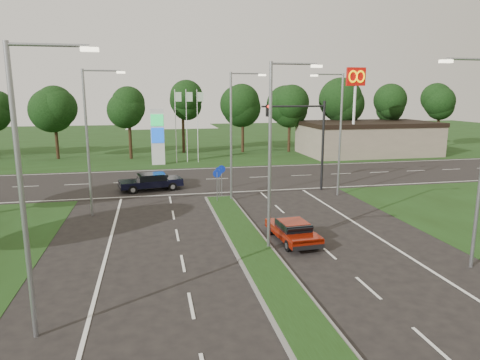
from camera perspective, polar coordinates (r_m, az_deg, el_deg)
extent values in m
plane|color=black|center=(16.05, 6.92, -16.74)|extent=(160.00, 160.00, 0.00)
cube|color=#1B3311|center=(68.94, -7.83, 5.07)|extent=(160.00, 50.00, 0.02)
cube|color=black|center=(38.40, -4.54, 0.08)|extent=(160.00, 12.00, 0.02)
cube|color=slate|center=(19.48, 3.11, -11.20)|extent=(2.00, 26.00, 0.12)
cube|color=gray|center=(56.38, 16.62, 5.34)|extent=(16.00, 9.00, 4.00)
cylinder|color=gray|center=(20.35, 3.98, 2.79)|extent=(0.16, 0.16, 9.00)
cylinder|color=gray|center=(20.49, 7.23, 15.13)|extent=(2.20, 0.10, 0.10)
cube|color=#FFF2CC|center=(20.86, 10.18, 14.70)|extent=(0.50, 0.22, 0.12)
cylinder|color=gray|center=(30.02, -1.20, 5.62)|extent=(0.16, 0.16, 9.00)
cylinder|color=gray|center=(30.12, 0.89, 14.02)|extent=(2.20, 0.10, 0.10)
cube|color=#FFF2CC|center=(30.37, 2.97, 13.79)|extent=(0.50, 0.22, 0.12)
cylinder|color=gray|center=(14.23, -27.06, -2.24)|extent=(0.16, 0.16, 9.00)
cylinder|color=gray|center=(13.70, -24.19, 16.10)|extent=(2.20, 0.10, 0.10)
cube|color=#FFF2CC|center=(13.52, -19.41, 16.09)|extent=(0.50, 0.22, 0.12)
cylinder|color=gray|center=(27.80, -19.66, 4.48)|extent=(0.16, 0.16, 9.00)
cylinder|color=gray|center=(27.53, -17.96, 13.72)|extent=(2.20, 0.10, 0.10)
cube|color=#FFF2CC|center=(27.44, -15.60, 13.65)|extent=(0.50, 0.22, 0.12)
cylinder|color=gray|center=(32.53, 13.22, 5.77)|extent=(0.16, 0.16, 9.00)
cylinder|color=gray|center=(31.97, 11.75, 13.64)|extent=(2.20, 0.10, 0.10)
cube|color=#FFF2CC|center=(31.55, 9.85, 13.56)|extent=(0.50, 0.22, 0.12)
cylinder|color=gray|center=(19.89, 28.39, 13.99)|extent=(2.20, 0.10, 0.10)
cube|color=#FFF2CC|center=(19.21, 25.77, 14.06)|extent=(0.50, 0.22, 0.12)
cylinder|color=black|center=(34.26, 10.98, 4.45)|extent=(0.20, 0.20, 7.00)
cylinder|color=black|center=(33.14, 7.14, 9.72)|extent=(5.00, 0.14, 0.14)
cube|color=black|center=(32.56, 3.75, 9.23)|extent=(0.28, 0.28, 0.90)
sphere|color=#FF190C|center=(32.38, 3.84, 9.74)|extent=(0.20, 0.20, 0.20)
cylinder|color=gray|center=(29.90, -3.07, -1.03)|extent=(0.06, 0.06, 2.20)
cylinder|color=#0C26A5|center=(29.70, -3.09, 0.86)|extent=(0.56, 0.04, 0.56)
cylinder|color=gray|center=(30.91, -2.80, -0.61)|extent=(0.06, 0.06, 2.20)
cylinder|color=#0C26A5|center=(30.71, -2.82, 1.21)|extent=(0.56, 0.04, 0.56)
cylinder|color=gray|center=(31.63, -2.46, -0.33)|extent=(0.06, 0.06, 2.20)
cylinder|color=#0C26A5|center=(31.44, -2.48, 1.46)|extent=(0.56, 0.04, 0.56)
cube|color=silver|center=(46.59, -10.93, 5.65)|extent=(1.40, 0.30, 6.00)
cube|color=#0CA53F|center=(46.27, -11.01, 7.84)|extent=(1.30, 0.08, 1.20)
cube|color=#0C3FBF|center=(46.39, -10.93, 5.87)|extent=(1.30, 0.08, 1.60)
cylinder|color=silver|center=(47.57, -8.57, 7.05)|extent=(0.08, 0.08, 8.00)
cube|color=#B2D8B2|center=(47.46, -8.26, 10.92)|extent=(0.70, 0.02, 1.00)
cylinder|color=silver|center=(47.65, -7.12, 7.10)|extent=(0.08, 0.08, 8.00)
cube|color=#B2D8B2|center=(47.55, -6.79, 10.96)|extent=(0.70, 0.02, 1.00)
cylinder|color=silver|center=(47.76, -5.67, 7.14)|extent=(0.08, 0.08, 8.00)
cube|color=#B2D8B2|center=(47.67, -5.32, 10.99)|extent=(0.70, 0.02, 1.00)
cylinder|color=silver|center=(50.78, 14.94, 8.20)|extent=(0.30, 0.30, 10.00)
cube|color=#BF0C07|center=(50.74, 15.20, 13.16)|extent=(2.20, 0.35, 2.00)
torus|color=#FFC600|center=(50.35, 14.84, 13.20)|extent=(1.06, 0.16, 1.06)
torus|color=#FFC600|center=(50.75, 15.78, 13.13)|extent=(1.06, 0.16, 1.06)
cylinder|color=black|center=(53.83, -6.75, 5.68)|extent=(0.36, 0.36, 4.40)
sphere|color=black|center=(53.58, -6.86, 10.26)|extent=(6.00, 6.00, 6.00)
sphere|color=black|center=(53.39, -6.54, 11.34)|extent=(4.80, 4.80, 4.80)
cube|color=maroon|center=(22.51, 7.01, -6.89)|extent=(1.90, 4.14, 0.41)
cube|color=black|center=(22.31, 7.11, -5.99)|extent=(1.51, 1.86, 0.39)
cube|color=maroon|center=(22.26, 7.13, -5.51)|extent=(1.41, 1.53, 0.04)
cylinder|color=black|center=(23.47, 4.10, -6.62)|extent=(0.22, 0.58, 0.57)
cylinder|color=black|center=(23.99, 7.49, -6.29)|extent=(0.22, 0.58, 0.57)
cylinder|color=black|center=(21.18, 6.43, -8.70)|extent=(0.22, 0.58, 0.57)
cylinder|color=black|center=(21.75, 10.14, -8.26)|extent=(0.22, 0.58, 0.57)
cube|color=black|center=(34.67, -11.81, -0.36)|extent=(5.08, 2.77, 0.49)
cube|color=black|center=(34.59, -11.69, 0.42)|extent=(2.38, 2.02, 0.46)
cube|color=black|center=(34.55, -11.70, 0.79)|extent=(1.98, 1.85, 0.04)
cylinder|color=black|center=(33.62, -14.11, -1.28)|extent=(0.71, 0.33, 0.68)
cylinder|color=black|center=(35.38, -14.51, -0.68)|extent=(0.71, 0.33, 0.68)
cylinder|color=black|center=(34.14, -8.98, -0.88)|extent=(0.71, 0.33, 0.68)
cylinder|color=black|center=(35.87, -9.63, -0.31)|extent=(0.71, 0.33, 0.68)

